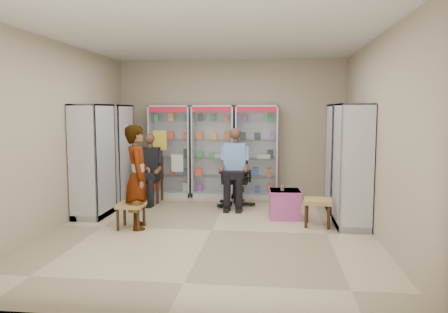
# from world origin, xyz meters

# --- Properties ---
(floor) EXTENTS (6.00, 6.00, 0.00)m
(floor) POSITION_xyz_m (0.00, 0.00, 0.00)
(floor) COLOR tan
(floor) RESTS_ON ground
(room_shell) EXTENTS (5.02, 6.02, 3.01)m
(room_shell) POSITION_xyz_m (0.00, 0.00, 1.97)
(room_shell) COLOR tan
(room_shell) RESTS_ON ground
(cabinet_back_left) EXTENTS (0.90, 0.50, 2.00)m
(cabinet_back_left) POSITION_xyz_m (-1.30, 2.73, 1.00)
(cabinet_back_left) COLOR #B3B4BA
(cabinet_back_left) RESTS_ON floor
(cabinet_back_mid) EXTENTS (0.90, 0.50, 2.00)m
(cabinet_back_mid) POSITION_xyz_m (-0.35, 2.73, 1.00)
(cabinet_back_mid) COLOR #B7BABF
(cabinet_back_mid) RESTS_ON floor
(cabinet_back_right) EXTENTS (0.90, 0.50, 2.00)m
(cabinet_back_right) POSITION_xyz_m (0.60, 2.73, 1.00)
(cabinet_back_right) COLOR #BBBDC3
(cabinet_back_right) RESTS_ON floor
(cabinet_right_far) EXTENTS (0.90, 0.50, 2.00)m
(cabinet_right_far) POSITION_xyz_m (2.23, 1.60, 1.00)
(cabinet_right_far) COLOR #A7A9AE
(cabinet_right_far) RESTS_ON floor
(cabinet_right_near) EXTENTS (0.90, 0.50, 2.00)m
(cabinet_right_near) POSITION_xyz_m (2.23, 0.50, 1.00)
(cabinet_right_near) COLOR #AFB1B7
(cabinet_right_near) RESTS_ON floor
(cabinet_left_far) EXTENTS (0.90, 0.50, 2.00)m
(cabinet_left_far) POSITION_xyz_m (-2.23, 1.80, 1.00)
(cabinet_left_far) COLOR silver
(cabinet_left_far) RESTS_ON floor
(cabinet_left_near) EXTENTS (0.90, 0.50, 2.00)m
(cabinet_left_near) POSITION_xyz_m (-2.23, 0.70, 1.00)
(cabinet_left_near) COLOR #B6B9BE
(cabinet_left_near) RESTS_ON floor
(wooden_chair) EXTENTS (0.42, 0.42, 0.94)m
(wooden_chair) POSITION_xyz_m (-1.55, 2.00, 0.47)
(wooden_chair) COLOR black
(wooden_chair) RESTS_ON floor
(seated_customer) EXTENTS (0.44, 0.60, 1.34)m
(seated_customer) POSITION_xyz_m (-1.55, 1.95, 0.67)
(seated_customer) COLOR black
(seated_customer) RESTS_ON floor
(office_chair) EXTENTS (0.63, 0.63, 1.14)m
(office_chair) POSITION_xyz_m (0.22, 1.79, 0.57)
(office_chair) COLOR black
(office_chair) RESTS_ON floor
(seated_shopkeeper) EXTENTS (0.49, 0.67, 1.46)m
(seated_shopkeeper) POSITION_xyz_m (0.22, 1.74, 0.73)
(seated_shopkeeper) COLOR #6C91D7
(seated_shopkeeper) RESTS_ON floor
(pink_trunk) EXTENTS (0.55, 0.53, 0.50)m
(pink_trunk) POSITION_xyz_m (1.17, 0.92, 0.25)
(pink_trunk) COLOR #BC4B7F
(pink_trunk) RESTS_ON floor
(tea_glass) EXTENTS (0.07, 0.07, 0.10)m
(tea_glass) POSITION_xyz_m (1.12, 0.88, 0.55)
(tea_glass) COLOR #5C2307
(tea_glass) RESTS_ON pink_trunk
(woven_stool_a) EXTENTS (0.49, 0.49, 0.44)m
(woven_stool_a) POSITION_xyz_m (1.69, 0.46, 0.22)
(woven_stool_a) COLOR #B1874A
(woven_stool_a) RESTS_ON floor
(woven_stool_b) EXTENTS (0.42, 0.42, 0.41)m
(woven_stool_b) POSITION_xyz_m (-1.30, -0.03, 0.21)
(woven_stool_b) COLOR #AE7B49
(woven_stool_b) RESTS_ON floor
(standing_man) EXTENTS (0.57, 0.70, 1.66)m
(standing_man) POSITION_xyz_m (-1.20, 0.01, 0.83)
(standing_man) COLOR #9A999C
(standing_man) RESTS_ON floor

